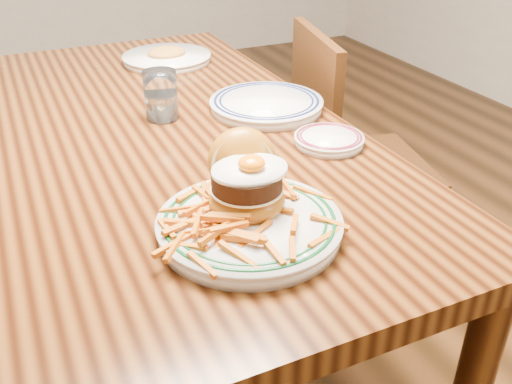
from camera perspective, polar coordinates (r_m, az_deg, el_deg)
name	(u,v)px	position (r m, az deg, el deg)	size (l,w,h in m)	color
floor	(182,352)	(1.84, -7.44, -15.55)	(6.00, 6.00, 0.00)	black
table	(164,159)	(1.44, -9.14, 3.27)	(0.85, 1.60, 0.75)	black
chair_right	(345,157)	(1.89, 8.92, 3.52)	(0.49, 0.49, 0.88)	#42260D
main_plate	(248,208)	(0.97, -0.78, -1.57)	(0.32, 0.34, 0.15)	white
side_plate	(329,139)	(1.30, 7.32, 5.26)	(0.16, 0.16, 0.02)	white
rear_plate	(266,104)	(1.48, 1.04, 8.82)	(0.29, 0.29, 0.03)	white
water_glass	(161,98)	(1.44, -9.46, 9.25)	(0.08, 0.08, 0.12)	white
far_plate	(167,58)	(1.89, -8.91, 13.14)	(0.28, 0.28, 0.05)	white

